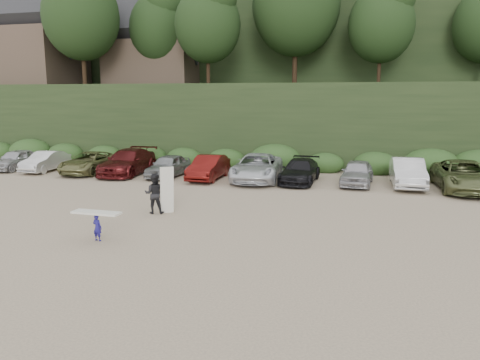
# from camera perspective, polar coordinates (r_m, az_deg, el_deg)

# --- Properties ---
(ground) EXTENTS (120.00, 120.00, 0.00)m
(ground) POSITION_cam_1_polar(r_m,az_deg,el_deg) (19.39, -6.30, -5.13)
(ground) COLOR tan
(ground) RESTS_ON ground
(hillside_backdrop) EXTENTS (90.00, 41.50, 28.00)m
(hillside_backdrop) POSITION_cam_1_polar(r_m,az_deg,el_deg) (54.21, 7.05, 16.64)
(hillside_backdrop) COLOR black
(hillside_backdrop) RESTS_ON ground
(parked_cars) EXTENTS (36.64, 6.30, 1.63)m
(parked_cars) POSITION_cam_1_polar(r_m,az_deg,el_deg) (28.35, 3.78, 1.37)
(parked_cars) COLOR #B0B1B5
(parked_cars) RESTS_ON ground
(child_surfer) EXTENTS (1.81, 0.56, 1.07)m
(child_surfer) POSITION_cam_1_polar(r_m,az_deg,el_deg) (17.44, -17.04, -4.80)
(child_surfer) COLOR navy
(child_surfer) RESTS_ON ground
(adult_surfer) EXTENTS (1.37, 0.86, 2.09)m
(adult_surfer) POSITION_cam_1_polar(r_m,az_deg,el_deg) (20.85, -10.27, -1.60)
(adult_surfer) COLOR black
(adult_surfer) RESTS_ON ground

